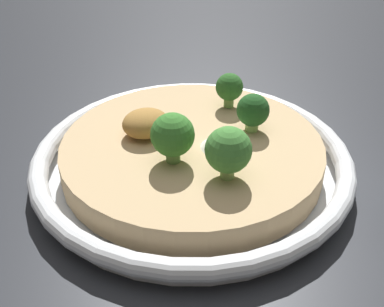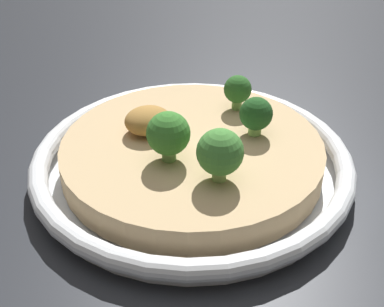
{
  "view_description": "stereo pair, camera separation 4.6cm",
  "coord_description": "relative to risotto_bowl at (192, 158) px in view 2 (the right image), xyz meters",
  "views": [
    {
      "loc": [
        0.18,
        0.34,
        0.28
      ],
      "look_at": [
        0.0,
        0.0,
        0.02
      ],
      "focal_mm": 45.0,
      "sensor_mm": 36.0,
      "label": 1
    },
    {
      "loc": [
        0.14,
        0.36,
        0.28
      ],
      "look_at": [
        0.0,
        0.0,
        0.02
      ],
      "focal_mm": 45.0,
      "sensor_mm": 36.0,
      "label": 2
    }
  ],
  "objects": [
    {
      "name": "broccoli_right",
      "position": [
        0.03,
        0.02,
        0.04
      ],
      "size": [
        0.04,
        0.04,
        0.05
      ],
      "color": "#668E47",
      "rests_on": "risotto_bowl"
    },
    {
      "name": "broccoli_back_left",
      "position": [
        -0.06,
        0.01,
        0.04
      ],
      "size": [
        0.03,
        0.03,
        0.04
      ],
      "color": "#759E4C",
      "rests_on": "risotto_bowl"
    },
    {
      "name": "ground_plane",
      "position": [
        0.0,
        0.0,
        -0.02
      ],
      "size": [
        6.0,
        6.0,
        0.0
      ],
      "primitive_type": "plane",
      "color": "#23262B"
    },
    {
      "name": "risotto_bowl",
      "position": [
        0.0,
        0.0,
        0.0
      ],
      "size": [
        0.31,
        0.31,
        0.04
      ],
      "color": "silver",
      "rests_on": "ground_plane"
    },
    {
      "name": "crispy_onion_garnish",
      "position": [
        0.03,
        -0.03,
        0.03
      ],
      "size": [
        0.05,
        0.04,
        0.03
      ],
      "color": "#A37538",
      "rests_on": "risotto_bowl"
    },
    {
      "name": "broccoli_back",
      "position": [
        -0.0,
        0.06,
        0.05
      ],
      "size": [
        0.04,
        0.04,
        0.05
      ],
      "color": "#84A856",
      "rests_on": "risotto_bowl"
    },
    {
      "name": "broccoli_left",
      "position": [
        -0.07,
        -0.04,
        0.04
      ],
      "size": [
        0.03,
        0.03,
        0.04
      ],
      "color": "#668E47",
      "rests_on": "risotto_bowl"
    },
    {
      "name": "cheese_sprinkle",
      "position": [
        -0.02,
        0.02,
        0.03
      ],
      "size": [
        0.04,
        0.04,
        0.02
      ],
      "color": "white",
      "rests_on": "risotto_bowl"
    }
  ]
}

